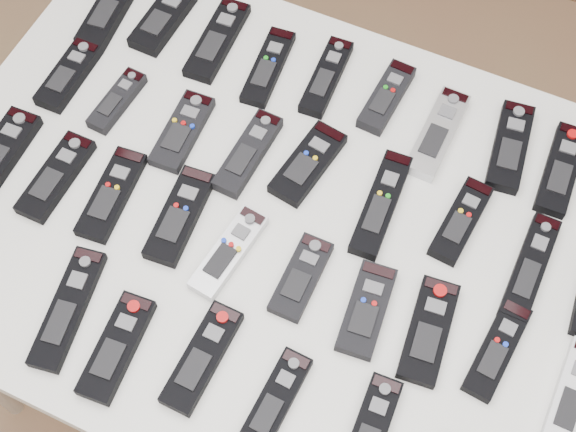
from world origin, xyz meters
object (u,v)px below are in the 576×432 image
at_px(remote_7, 510,147).
at_px(remote_30, 117,347).
at_px(remote_19, 2,152).
at_px(remote_22, 180,216).
at_px(remote_29, 68,308).
at_px(remote_21, 112,194).
at_px(remote_1, 163,19).
at_px(remote_32, 274,403).
at_px(remote_6, 438,133).
at_px(remote_12, 182,131).
at_px(table, 288,237).
at_px(remote_8, 561,169).
at_px(remote_20, 56,177).
at_px(remote_2, 217,40).
at_px(remote_27, 497,350).
at_px(remote_25, 367,310).
at_px(remote_33, 370,432).
at_px(remote_13, 248,153).
at_px(remote_3, 268,67).
at_px(remote_14, 308,163).
at_px(remote_16, 461,221).
at_px(remote_26, 429,331).
at_px(remote_5, 386,97).
at_px(remote_23, 229,252).
at_px(remote_0, 111,7).
at_px(remote_15, 381,204).
at_px(remote_24, 301,277).
at_px(remote_10, 69,75).
at_px(remote_11, 117,101).
at_px(remote_28, 571,396).
at_px(remote_4, 326,77).

height_order(remote_7, remote_30, same).
relative_size(remote_7, remote_19, 1.05).
bearing_deg(remote_22, remote_29, -115.35).
bearing_deg(remote_21, remote_1, 100.48).
distance_m(remote_1, remote_32, 0.77).
relative_size(remote_6, remote_12, 1.17).
relative_size(table, remote_1, 7.72).
relative_size(remote_8, remote_20, 1.06).
bearing_deg(remote_2, remote_29, -89.86).
distance_m(table, remote_29, 0.39).
bearing_deg(remote_7, remote_6, -175.04).
distance_m(remote_27, remote_30, 0.58).
bearing_deg(remote_2, table, -49.20).
relative_size(remote_25, remote_33, 0.91).
xyz_separation_m(remote_8, remote_27, (-0.00, -0.36, 0.00)).
distance_m(remote_13, remote_22, 0.17).
height_order(remote_3, remote_13, remote_13).
bearing_deg(remote_14, remote_27, -15.95).
xyz_separation_m(remote_6, remote_16, (0.09, -0.15, 0.00)).
bearing_deg(remote_30, remote_16, 41.99).
bearing_deg(remote_26, remote_16, 88.99).
distance_m(remote_5, remote_23, 0.41).
distance_m(remote_6, remote_22, 0.47).
distance_m(remote_6, remote_20, 0.67).
bearing_deg(remote_0, remote_5, -3.57).
bearing_deg(table, remote_15, 34.58).
relative_size(remote_5, remote_24, 1.07).
relative_size(remote_7, remote_15, 0.89).
height_order(remote_21, remote_22, remote_22).
height_order(remote_7, remote_10, same).
xyz_separation_m(remote_11, remote_14, (0.37, 0.02, 0.00)).
relative_size(remote_5, remote_13, 0.90).
bearing_deg(remote_28, remote_2, 154.97).
height_order(remote_10, remote_33, same).
height_order(remote_23, remote_32, same).
bearing_deg(table, remote_28, -10.44).
distance_m(remote_0, remote_26, 0.86).
bearing_deg(remote_2, remote_27, -31.75).
height_order(remote_10, remote_11, remote_10).
xyz_separation_m(table, remote_7, (0.29, 0.29, 0.07)).
height_order(table, remote_4, remote_4).
xyz_separation_m(remote_1, remote_33, (0.65, -0.56, 0.00)).
relative_size(remote_1, remote_12, 1.01).
bearing_deg(remote_23, remote_1, 137.82).
xyz_separation_m(remote_5, remote_16, (0.20, -0.18, 0.00)).
xyz_separation_m(remote_8, remote_32, (-0.28, -0.57, 0.00)).
bearing_deg(remote_33, remote_3, 125.00).
relative_size(remote_8, remote_11, 1.32).
height_order(remote_21, remote_23, same).
distance_m(table, remote_5, 0.31).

